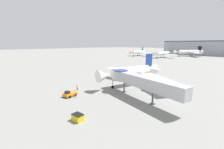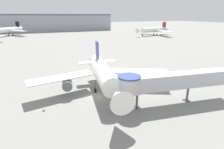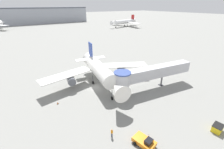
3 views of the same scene
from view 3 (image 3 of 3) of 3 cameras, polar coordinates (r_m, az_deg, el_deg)
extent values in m
plane|color=gray|center=(41.33, -6.76, -5.01)|extent=(800.00, 800.00, 0.00)
cylinder|color=white|center=(40.19, -4.47, 1.39)|extent=(5.88, 14.78, 3.77)
cone|color=white|center=(31.38, 2.39, -5.87)|extent=(4.35, 4.66, 3.77)
cone|color=white|center=(47.73, -8.02, 5.15)|extent=(4.57, 6.15, 3.77)
cube|color=white|center=(41.06, -17.23, -0.21)|extent=(14.17, 6.05, 0.22)
cube|color=white|center=(45.98, 4.72, 3.64)|extent=(14.00, 9.61, 0.22)
cube|color=navy|center=(46.43, -8.16, 8.97)|extent=(0.71, 3.14, 4.90)
cube|color=white|center=(47.77, -8.16, 5.99)|extent=(9.55, 3.57, 0.18)
cylinder|color=#565960|center=(40.91, -15.30, -2.06)|extent=(2.52, 3.42, 2.07)
cylinder|color=#565960|center=(45.25, 3.99, 1.53)|extent=(2.52, 3.42, 2.07)
cylinder|color=#4C4C51|center=(35.36, 0.01, -7.58)|extent=(0.18, 0.18, 2.17)
cylinder|color=black|center=(35.95, 0.01, -9.04)|extent=(0.39, 0.93, 0.90)
cylinder|color=#4C4C51|center=(42.54, -7.31, -1.76)|extent=(0.22, 0.22, 2.17)
cylinder|color=black|center=(43.04, -7.24, -3.04)|extent=(0.53, 0.95, 0.90)
cylinder|color=#4C4C51|center=(43.51, -3.06, -0.94)|extent=(0.22, 0.22, 2.17)
cylinder|color=black|center=(43.99, -3.03, -2.20)|extent=(0.53, 0.95, 0.90)
cube|color=#B7B7BC|center=(41.17, 16.78, 1.17)|extent=(20.88, 5.69, 2.80)
cylinder|color=#B7B7BC|center=(35.65, 3.92, -1.57)|extent=(3.90, 3.90, 2.80)
cylinder|color=navy|center=(34.98, 3.99, 0.70)|extent=(4.10, 4.09, 0.30)
cylinder|color=#56565B|center=(37.83, 6.01, -5.19)|extent=(0.44, 0.44, 3.25)
cube|color=#333338|center=(38.64, 5.91, -7.20)|extent=(1.10, 1.10, 0.12)
cylinder|color=#56565B|center=(43.73, 18.37, -2.01)|extent=(0.44, 0.44, 3.25)
cube|color=#333338|center=(44.43, 18.10, -3.81)|extent=(1.10, 1.10, 0.12)
cube|color=orange|center=(26.89, 12.10, -23.68)|extent=(2.83, 3.90, 0.71)
cube|color=black|center=(26.15, 13.81, -23.50)|extent=(1.45, 1.24, 0.63)
cylinder|color=black|center=(27.52, 15.20, -23.74)|extent=(0.46, 0.68, 0.62)
cylinder|color=black|center=(26.86, 8.75, -24.54)|extent=(0.46, 0.68, 0.62)
cylinder|color=black|center=(28.10, 11.55, -21.94)|extent=(0.46, 0.68, 0.62)
cube|color=yellow|center=(34.08, 35.20, -16.40)|extent=(2.16, 1.70, 1.19)
cube|color=black|center=(33.71, 35.48, -15.57)|extent=(2.29, 1.80, 0.08)
cube|color=black|center=(37.02, -19.96, -10.48)|extent=(0.38, 0.38, 0.04)
cone|color=orange|center=(36.84, -20.03, -10.07)|extent=(0.26, 0.26, 0.59)
cylinder|color=white|center=(36.80, -20.05, -9.98)|extent=(0.14, 0.14, 0.07)
cube|color=black|center=(47.91, 9.18, -0.68)|extent=(0.37, 0.37, 0.04)
cone|color=orange|center=(47.77, 9.20, -0.35)|extent=(0.25, 0.25, 0.57)
cylinder|color=white|center=(47.75, 9.21, -0.28)|extent=(0.14, 0.14, 0.07)
cube|color=black|center=(28.52, 13.65, -22.16)|extent=(0.38, 0.38, 0.04)
cone|color=orange|center=(28.29, 13.72, -21.72)|extent=(0.26, 0.26, 0.60)
cylinder|color=white|center=(28.24, 13.74, -21.62)|extent=(0.14, 0.14, 0.07)
cylinder|color=#1E2338|center=(27.57, 0.10, -22.12)|extent=(0.12, 0.12, 0.84)
cylinder|color=#1E2338|center=(27.64, -0.21, -21.95)|extent=(0.12, 0.12, 0.84)
cube|color=orange|center=(27.06, -0.05, -20.96)|extent=(0.29, 0.37, 0.66)
sphere|color=tan|center=(26.74, -0.05, -20.30)|extent=(0.23, 0.23, 0.23)
cube|color=white|center=(166.23, -36.69, 14.82)|extent=(12.76, 14.96, 0.22)
cylinder|color=white|center=(159.77, 4.67, 19.42)|extent=(25.55, 9.20, 3.88)
cone|color=white|center=(147.75, 0.32, 19.03)|extent=(5.00, 4.70, 3.88)
cone|color=white|center=(170.64, 7.91, 19.64)|extent=(6.51, 5.03, 3.88)
cube|color=white|center=(168.58, 2.73, 19.54)|extent=(12.76, 16.31, 0.22)
cube|color=white|center=(156.26, 8.32, 18.87)|extent=(7.17, 16.07, 0.22)
cube|color=#B21E1E|center=(170.12, 7.92, 20.81)|extent=(4.55, 1.22, 5.04)
cube|color=white|center=(170.81, 7.99, 19.87)|extent=(5.41, 11.04, 0.18)
cylinder|color=#4C4C51|center=(150.99, 1.44, 17.99)|extent=(0.18, 0.18, 2.23)
cylinder|color=black|center=(151.14, 1.43, 17.57)|extent=(1.13, 0.49, 1.10)
cylinder|color=#4C4C51|center=(163.62, 4.90, 18.47)|extent=(0.22, 0.22, 2.23)
cylinder|color=black|center=(163.75, 4.88, 18.08)|extent=(1.16, 0.63, 1.10)
cylinder|color=#4C4C51|center=(161.41, 5.89, 18.34)|extent=(0.22, 0.22, 2.23)
cylinder|color=black|center=(161.54, 5.88, 17.95)|extent=(1.16, 0.63, 1.10)
cube|color=#999EA8|center=(208.14, -31.20, 18.41)|extent=(146.30, 26.85, 16.29)
cube|color=#4C515B|center=(207.80, -31.77, 20.76)|extent=(146.30, 27.39, 1.20)
camera|label=1|loc=(50.47, 62.84, 3.80)|focal=24.00mm
camera|label=2|loc=(6.97, 43.98, -22.19)|focal=28.00mm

